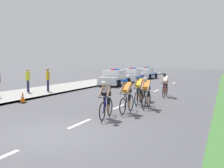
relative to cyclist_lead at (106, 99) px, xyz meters
name	(u,v)px	position (x,y,z in m)	size (l,w,h in m)	color
ground_plane	(54,135)	(-0.50, -2.89, -0.79)	(160.00, 160.00, 0.00)	#4C4C51
sidewalk_slab	(73,86)	(-8.34, 11.11, -0.73)	(4.13, 60.00, 0.12)	gray
kerb_edge	(92,87)	(-6.36, 11.11, -0.72)	(0.16, 60.00, 0.13)	#9E9E99
lane_markings_centre	(142,97)	(-0.50, 6.75, -0.78)	(0.14, 25.60, 0.01)	white
cyclist_lead	(106,99)	(0.00, 0.00, 0.00)	(0.46, 1.72, 1.56)	black
cyclist_second	(127,95)	(0.38, 1.41, 0.00)	(0.42, 1.72, 1.56)	black
cyclist_third	(146,92)	(0.85, 2.99, 0.00)	(0.42, 1.72, 1.56)	black
cyclist_fourth	(139,90)	(0.19, 3.86, 0.00)	(0.43, 1.72, 1.56)	black
cyclist_fifth	(143,87)	(-0.05, 5.38, 0.00)	(0.44, 1.72, 1.56)	black
cyclist_sixth	(165,85)	(0.85, 7.54, 0.00)	(0.42, 1.72, 1.56)	black
police_car_nearest	(115,78)	(-5.23, 13.72, -0.11)	(2.01, 4.41, 1.59)	white
police_car_second	(133,76)	(-5.23, 19.05, -0.11)	(2.21, 4.50, 1.59)	silver
police_car_third	(147,73)	(-5.23, 24.95, -0.11)	(2.14, 4.47, 1.59)	silver
traffic_cone_near	(23,97)	(-5.90, 1.78, -0.48)	(0.36, 0.36, 0.64)	black
spectator_closest	(28,79)	(-8.46, 5.23, 0.30)	(0.48, 0.38, 1.68)	#23284C
spectator_middle	(48,78)	(-7.42, 6.13, 0.30)	(0.45, 0.40, 1.68)	#23284C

